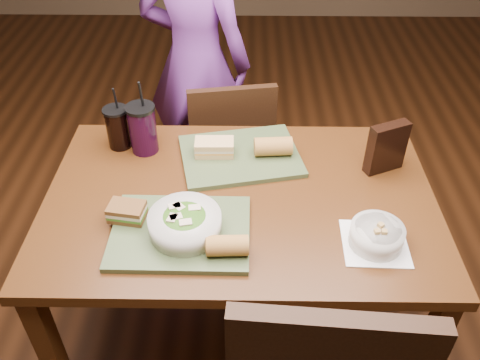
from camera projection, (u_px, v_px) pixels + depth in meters
name	position (u px, v px, depth m)	size (l,w,h in m)	color
ground	(240.00, 328.00, 2.17)	(6.00, 6.00, 0.00)	#381C0B
dining_table	(240.00, 216.00, 1.75)	(1.30, 0.85, 0.75)	#46250E
chair_far	(234.00, 151.00, 2.35)	(0.43, 0.43, 0.86)	black
diner	(196.00, 62.00, 2.45)	(0.55, 0.36, 1.51)	#6C2F83
tray_near	(181.00, 232.00, 1.55)	(0.42, 0.32, 0.02)	#3E4E2C
tray_far	(240.00, 156.00, 1.85)	(0.42, 0.32, 0.02)	#3E4E2C
salad_bowl	(185.00, 222.00, 1.52)	(0.22, 0.22, 0.07)	silver
soup_bowl	(377.00, 235.00, 1.50)	(0.20, 0.20, 0.08)	white
sandwich_near	(127.00, 212.00, 1.57)	(0.12, 0.09, 0.05)	#593819
sandwich_far	(214.00, 147.00, 1.83)	(0.14, 0.08, 0.06)	tan
baguette_near	(227.00, 246.00, 1.45)	(0.06, 0.06, 0.12)	#AD7533
baguette_far	(273.00, 146.00, 1.82)	(0.07, 0.07, 0.14)	#AD7533
cup_cola	(118.00, 127.00, 1.87)	(0.09, 0.09, 0.25)	black
cup_berry	(143.00, 128.00, 1.84)	(0.11, 0.11, 0.29)	black
chip_bag	(387.00, 148.00, 1.75)	(0.14, 0.04, 0.18)	black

